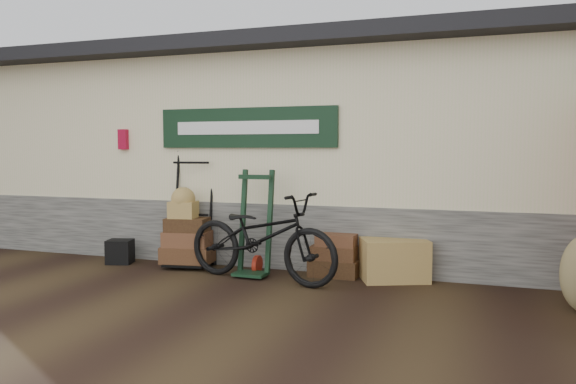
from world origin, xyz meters
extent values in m
plane|color=black|center=(0.00, 0.00, 0.00)|extent=(80.00, 80.00, 0.00)
cube|color=#4C4C47|center=(0.00, 2.75, 0.45)|extent=(14.00, 3.54, 0.90)
cube|color=beige|center=(0.00, 2.75, 1.95)|extent=(14.00, 3.50, 2.10)
cube|color=black|center=(0.00, 2.60, 3.10)|extent=(14.40, 4.10, 0.20)
cube|color=black|center=(-0.30, 0.97, 1.95)|extent=(2.60, 0.06, 0.55)
cube|color=white|center=(-0.30, 0.94, 1.95)|extent=(2.10, 0.01, 0.18)
cube|color=maroon|center=(-2.30, 0.97, 1.80)|extent=(0.14, 0.10, 0.30)
cube|color=olive|center=(1.77, 0.85, 0.26)|extent=(0.95, 0.80, 0.52)
cube|color=black|center=(-2.14, 0.60, 0.17)|extent=(0.41, 0.38, 0.35)
imported|color=black|center=(0.20, 0.28, 0.62)|extent=(1.15, 2.25, 1.25)
camera|label=1|loc=(2.80, -6.18, 1.66)|focal=35.00mm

